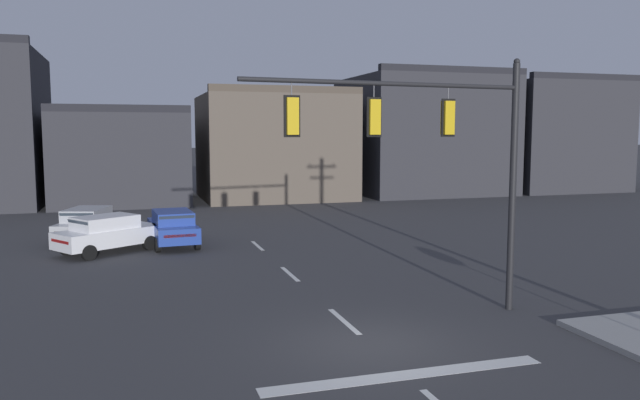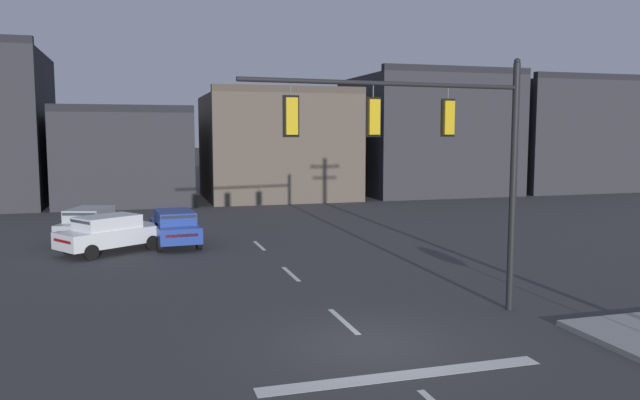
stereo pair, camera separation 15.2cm
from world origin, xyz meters
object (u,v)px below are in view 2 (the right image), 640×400
Objects in this scene: car_lot_middle at (91,223)px; car_lot_farside at (175,227)px; car_lot_nearside at (110,233)px; signal_mast_near_side at (436,142)px.

car_lot_middle is 1.04× the size of car_lot_farside.
car_lot_middle is at bearing 149.69° from car_lot_farside.
car_lot_nearside is at bearing -160.82° from car_lot_farside.
car_lot_nearside is at bearing -72.90° from car_lot_middle.
signal_mast_near_side is at bearing -54.95° from car_lot_nearside.
signal_mast_near_side is 1.71× the size of car_lot_middle.
car_lot_middle is at bearing 107.10° from car_lot_nearside.
signal_mast_near_side reaches higher than car_lot_middle.
car_lot_nearside is at bearing 125.05° from signal_mast_near_side.
car_lot_nearside is 3.31m from car_lot_middle.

